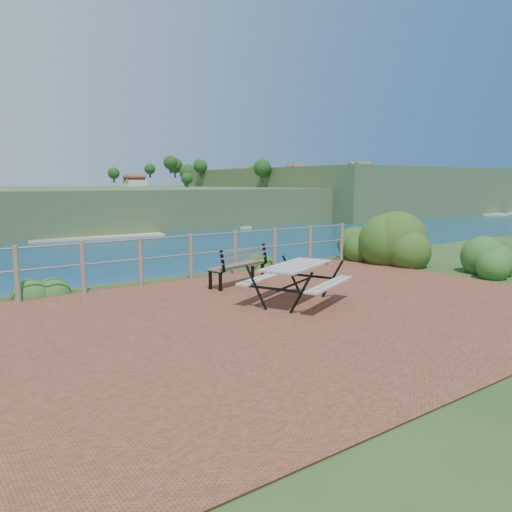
# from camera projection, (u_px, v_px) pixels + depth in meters

# --- Properties ---
(ground) EXTENTS (10.00, 7.00, 0.12)m
(ground) POSITION_uv_depth(u_px,v_px,m) (291.00, 313.00, 8.13)
(ground) COLOR brown
(ground) RESTS_ON ground
(safety_railing) EXTENTS (9.40, 0.10, 1.00)m
(safety_railing) POSITION_uv_depth(u_px,v_px,m) (191.00, 254.00, 10.72)
(safety_railing) COLOR #6B5B4C
(safety_railing) RESTS_ON ground
(distant_bay) EXTENTS (290.00, 232.36, 24.00)m
(distant_bay) POSITION_uv_depth(u_px,v_px,m) (295.00, 189.00, 271.15)
(distant_bay) COLOR #37572B
(distant_bay) RESTS_ON ground
(picnic_table) EXTENTS (1.73, 1.29, 0.68)m
(picnic_table) POSITION_uv_depth(u_px,v_px,m) (296.00, 279.00, 8.65)
(picnic_table) COLOR gray
(picnic_table) RESTS_ON ground
(park_bench) EXTENTS (1.47, 0.72, 0.81)m
(park_bench) POSITION_uv_depth(u_px,v_px,m) (237.00, 260.00, 10.16)
(park_bench) COLOR brown
(park_bench) RESTS_ON ground
(shrub_right_front) EXTENTS (1.63, 1.63, 2.31)m
(shrub_right_front) POSITION_uv_depth(u_px,v_px,m) (401.00, 265.00, 12.77)
(shrub_right_front) COLOR #244716
(shrub_right_front) RESTS_ON ground
(shrub_right_back) EXTENTS (1.03, 1.03, 1.48)m
(shrub_right_back) POSITION_uv_depth(u_px,v_px,m) (487.00, 276.00, 11.36)
(shrub_right_back) COLOR #235A22
(shrub_right_back) RESTS_ON ground
(shrub_right_edge) EXTENTS (1.24, 1.24, 1.77)m
(shrub_right_edge) POSITION_uv_depth(u_px,v_px,m) (357.00, 259.00, 13.81)
(shrub_right_edge) COLOR #244716
(shrub_right_edge) RESTS_ON ground
(shrub_lip_west) EXTENTS (0.78, 0.78, 0.53)m
(shrub_lip_west) POSITION_uv_depth(u_px,v_px,m) (42.00, 294.00, 9.50)
(shrub_lip_west) COLOR #235A22
(shrub_lip_west) RESTS_ON ground
(shrub_lip_east) EXTENTS (0.75, 0.75, 0.48)m
(shrub_lip_east) POSITION_uv_depth(u_px,v_px,m) (259.00, 266.00, 12.62)
(shrub_lip_east) COLOR #244716
(shrub_lip_east) RESTS_ON ground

